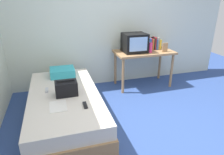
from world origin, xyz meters
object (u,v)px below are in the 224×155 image
handbag (66,88)px  remote_dark (85,105)px  pillow (62,72)px  water_bottle (150,48)px  bed (65,107)px  book_row (154,44)px  picture_frame (165,47)px  tv (134,43)px  magazine (58,106)px  desk (144,56)px  remote_silver (47,90)px

handbag → remote_dark: handbag is taller
pillow → remote_dark: bearing=-80.2°
water_bottle → bed: bearing=-156.6°
book_row → picture_frame: 0.29m
water_bottle → book_row: (0.19, 0.24, 0.01)m
tv → picture_frame: tv is taller
remote_dark → bed: bearing=117.4°
picture_frame → magazine: (-2.11, -1.08, -0.36)m
magazine → desk: bearing=35.5°
remote_silver → desk: bearing=21.2°
desk → remote_silver: (-1.88, -0.73, -0.17)m
magazine → tv: bearing=39.2°
picture_frame → handbag: size_ratio=0.58×
pillow → remote_silver: size_ratio=2.85×
desk → tv: 0.35m
remote_dark → picture_frame: bearing=33.2°
tv → pillow: bearing=-173.1°
water_bottle → magazine: (-1.81, -1.11, -0.37)m
pillow → remote_silver: 0.62m
pillow → remote_dark: pillow is taller
handbag → remote_silver: handbag is taller
bed → remote_dark: 0.56m
desk → tv: tv is taller
tv → handbag: 1.72m
water_bottle → remote_dark: size_ratio=1.24×
water_bottle → pillow: bearing=-178.9°
book_row → pillow: size_ratio=0.66×
picture_frame → remote_silver: bearing=-165.8°
remote_dark → desk: bearing=43.1°
handbag → remote_dark: (0.19, -0.38, -0.09)m
desk → water_bottle: bearing=-64.6°
tv → water_bottle: (0.28, -0.14, -0.08)m
tv → book_row: (0.47, 0.10, -0.07)m
remote_dark → remote_silver: bearing=128.0°
tv → pillow: 1.47m
water_bottle → handbag: bearing=-154.3°
bed → remote_dark: bearing=-62.6°
book_row → picture_frame: size_ratio=1.55×
bed → desk: size_ratio=1.72×
handbag → desk: bearing=30.3°
water_bottle → magazine: bearing=-148.5°
bed → pillow: (0.03, 0.71, 0.30)m
bed → tv: bearing=31.5°
book_row → picture_frame: bearing=-68.2°
bed → picture_frame: (2.01, 0.72, 0.59)m
book_row → remote_dark: book_row is taller
bed → magazine: magazine is taller
desk → book_row: 0.35m
tv → book_row: bearing=12.3°
tv → remote_dark: 1.85m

